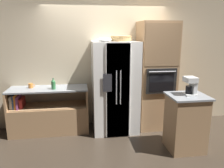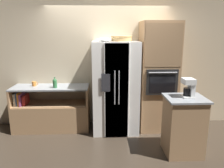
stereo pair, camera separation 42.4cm
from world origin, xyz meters
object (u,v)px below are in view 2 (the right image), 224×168
(wall_oven, at_px, (158,77))
(fruit_bowl, at_px, (105,39))
(mug, at_px, (34,84))
(coffee_maker, at_px, (189,87))
(wicker_basket, at_px, (122,38))
(refrigerator, at_px, (116,87))
(bottle_tall, at_px, (55,83))

(wall_oven, xyz_separation_m, fruit_bowl, (-1.07, -0.11, 0.75))
(mug, distance_m, coffee_maker, 2.97)
(mug, bearing_deg, wicker_basket, -6.20)
(fruit_bowl, bearing_deg, refrigerator, 13.30)
(wicker_basket, relative_size, mug, 3.41)
(wicker_basket, xyz_separation_m, fruit_bowl, (-0.32, -0.02, -0.02))
(wicker_basket, xyz_separation_m, coffee_maker, (1.00, -0.90, -0.73))
(fruit_bowl, bearing_deg, bottle_tall, 177.17)
(refrigerator, xyz_separation_m, wicker_basket, (0.11, -0.03, 0.96))
(bottle_tall, relative_size, mug, 1.78)
(bottle_tall, bearing_deg, mug, 160.70)
(refrigerator, height_order, coffee_maker, refrigerator)
(wicker_basket, xyz_separation_m, bottle_tall, (-1.31, 0.03, -0.86))
(refrigerator, relative_size, fruit_bowl, 6.14)
(wicker_basket, bearing_deg, bottle_tall, 178.55)
(fruit_bowl, bearing_deg, coffee_maker, -33.75)
(fruit_bowl, height_order, coffee_maker, fruit_bowl)
(wall_oven, bearing_deg, coffee_maker, -75.88)
(refrigerator, bearing_deg, bottle_tall, -179.95)
(wall_oven, distance_m, fruit_bowl, 1.31)
(refrigerator, height_order, wall_oven, wall_oven)
(wall_oven, relative_size, coffee_maker, 7.25)
(fruit_bowl, relative_size, coffee_maker, 0.98)
(mug, relative_size, coffee_maker, 0.39)
(bottle_tall, distance_m, coffee_maker, 2.49)
(fruit_bowl, height_order, bottle_tall, fruit_bowl)
(refrigerator, distance_m, wicker_basket, 0.97)
(refrigerator, height_order, bottle_tall, refrigerator)
(bottle_tall, bearing_deg, coffee_maker, -22.00)
(refrigerator, height_order, wicker_basket, wicker_basket)
(refrigerator, distance_m, mug, 1.65)
(wicker_basket, distance_m, mug, 1.99)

